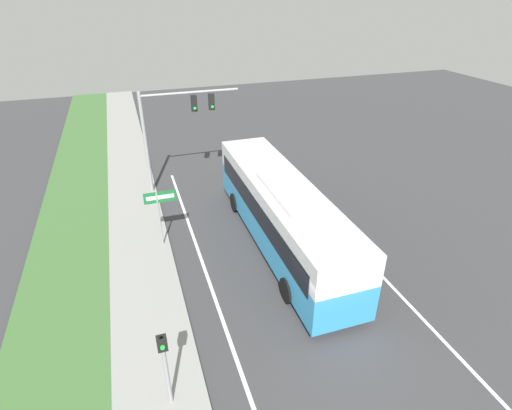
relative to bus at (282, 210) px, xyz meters
The scene contains 9 objects.
ground_plane 5.68m from the bus, 93.46° to the right, with size 80.00×80.00×0.00m, color #38383A.
sidewalk 8.63m from the bus, 140.67° to the right, with size 2.80×80.00×0.12m.
grass_verge 11.25m from the bus, 151.20° to the right, with size 3.60×80.00×0.10m.
lane_divider_near 6.89m from the bus, 126.28° to the right, with size 0.14×30.00×0.01m.
lane_divider_far 6.55m from the bus, 58.48° to the right, with size 0.14×30.00×0.01m.
bus is the anchor object (origin of this frame).
signal_gantry 8.74m from the bus, 115.87° to the left, with size 5.61×0.41×6.05m.
pedestrian_signal 9.26m from the bus, 132.18° to the right, with size 0.28×0.34×2.79m.
street_sign 5.60m from the bus, 163.54° to the left, with size 1.47×0.08×2.98m.
Camera 1 is at (-5.89, -9.55, 11.07)m, focal length 28.00 mm.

